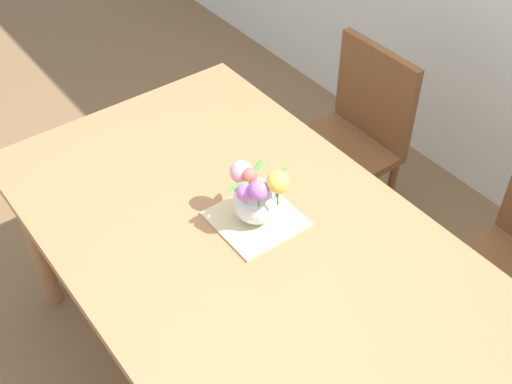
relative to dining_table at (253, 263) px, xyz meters
The scene contains 5 objects.
ground_plane 0.69m from the dining_table, ahead, with size 12.00×12.00×0.00m, color brown.
dining_table is the anchor object (origin of this frame).
chair_left 0.99m from the dining_table, 117.52° to the left, with size 0.42×0.42×0.90m.
placemat 0.14m from the dining_table, 139.03° to the left, with size 0.26×0.26×0.01m, color #CCB789.
flower_vase 0.22m from the dining_table, 137.69° to the left, with size 0.22×0.21×0.25m.
Camera 1 is at (1.09, -0.81, 2.24)m, focal length 46.05 mm.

